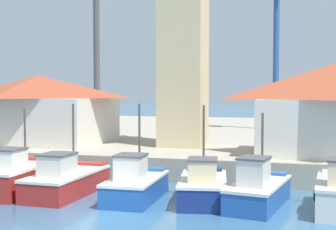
% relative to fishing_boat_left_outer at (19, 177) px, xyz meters
% --- Properties ---
extents(ground_plane, '(300.00, 300.00, 0.00)m').
position_rel_fishing_boat_left_outer_xyz_m(ground_plane, '(5.63, -2.76, -0.80)').
color(ground_plane, '#386689').
extents(quay_wharf, '(120.00, 40.00, 1.30)m').
position_rel_fishing_boat_left_outer_xyz_m(quay_wharf, '(5.63, 24.33, -0.15)').
color(quay_wharf, '#A89E89').
rests_on(quay_wharf, ground).
extents(fishing_boat_left_outer, '(2.07, 4.52, 4.02)m').
position_rel_fishing_boat_left_outer_xyz_m(fishing_boat_left_outer, '(0.00, 0.00, 0.00)').
color(fishing_boat_left_outer, '#AD2823').
rests_on(fishing_boat_left_outer, ground).
extents(fishing_boat_left_inner, '(2.31, 5.20, 4.25)m').
position_rel_fishing_boat_left_outer_xyz_m(fishing_boat_left_inner, '(2.33, 0.34, -0.10)').
color(fishing_boat_left_inner, '#AD2823').
rests_on(fishing_boat_left_inner, ground).
extents(fishing_boat_mid_left, '(2.17, 4.35, 4.29)m').
position_rel_fishing_boat_left_outer_xyz_m(fishing_boat_mid_left, '(5.81, 0.17, -0.09)').
color(fishing_boat_mid_left, '#2356A8').
rests_on(fishing_boat_mid_left, ground).
extents(fishing_boat_center, '(2.69, 4.63, 4.23)m').
position_rel_fishing_boat_left_outer_xyz_m(fishing_boat_center, '(8.77, 0.67, -0.11)').
color(fishing_boat_center, navy).
rests_on(fishing_boat_center, ground).
extents(fishing_boat_mid_right, '(2.62, 4.84, 3.92)m').
position_rel_fishing_boat_left_outer_xyz_m(fishing_boat_mid_right, '(11.16, 0.47, -0.08)').
color(fishing_boat_mid_right, '#2356A8').
rests_on(fishing_boat_mid_right, ground).
extents(clock_tower, '(3.32, 3.32, 17.78)m').
position_rel_fishing_boat_left_outer_xyz_m(clock_tower, '(5.57, 10.08, 9.08)').
color(clock_tower, beige).
rests_on(clock_tower, quay_wharf).
extents(warehouse_left, '(9.82, 7.31, 4.65)m').
position_rel_fishing_boat_left_outer_xyz_m(warehouse_left, '(-4.73, 9.62, 2.88)').
color(warehouse_left, silver).
rests_on(warehouse_left, quay_wharf).
extents(port_crane_near, '(3.60, 8.45, 16.84)m').
position_rel_fishing_boat_left_outer_xyz_m(port_crane_near, '(10.64, 25.35, 6.69)').
color(port_crane_near, navy).
rests_on(port_crane_near, quay_wharf).
extents(port_crane_far, '(4.56, 6.55, 17.76)m').
position_rel_fishing_boat_left_outer_xyz_m(port_crane_far, '(-4.55, 19.08, 7.19)').
color(port_crane_far, '#353539').
rests_on(port_crane_far, quay_wharf).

